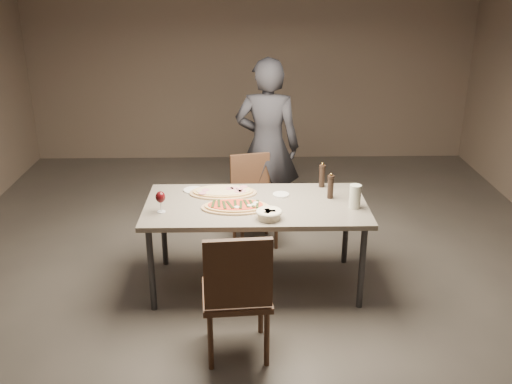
{
  "coord_description": "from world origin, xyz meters",
  "views": [
    {
      "loc": [
        -0.09,
        -4.27,
        2.54
      ],
      "look_at": [
        0.0,
        0.0,
        0.85
      ],
      "focal_mm": 40.0,
      "sensor_mm": 36.0,
      "label": 1
    }
  ],
  "objects_px": {
    "zucchini_pizza": "(236,206)",
    "pepper_mill_left": "(322,176)",
    "dining_table": "(256,210)",
    "carafe": "(355,196)",
    "diner": "(267,146)",
    "chair_far": "(253,194)",
    "bread_basket": "(269,214)",
    "ham_pizza": "(223,192)",
    "chair_near": "(237,290)"
  },
  "relations": [
    {
      "from": "carafe",
      "to": "diner",
      "type": "xyz_separation_m",
      "value": [
        -0.65,
        1.25,
        0.03
      ]
    },
    {
      "from": "ham_pizza",
      "to": "bread_basket",
      "type": "bearing_deg",
      "value": -53.11
    },
    {
      "from": "dining_table",
      "to": "chair_near",
      "type": "relative_size",
      "value": 1.85
    },
    {
      "from": "dining_table",
      "to": "carafe",
      "type": "distance_m",
      "value": 0.8
    },
    {
      "from": "diner",
      "to": "bread_basket",
      "type": "bearing_deg",
      "value": 97.56
    },
    {
      "from": "zucchini_pizza",
      "to": "dining_table",
      "type": "bearing_deg",
      "value": 7.21
    },
    {
      "from": "bread_basket",
      "to": "carafe",
      "type": "distance_m",
      "value": 0.72
    },
    {
      "from": "dining_table",
      "to": "diner",
      "type": "height_order",
      "value": "diner"
    },
    {
      "from": "chair_near",
      "to": "pepper_mill_left",
      "type": "bearing_deg",
      "value": 57.26
    },
    {
      "from": "bread_basket",
      "to": "ham_pizza",
      "type": "bearing_deg",
      "value": 124.9
    },
    {
      "from": "carafe",
      "to": "chair_near",
      "type": "relative_size",
      "value": 0.2
    },
    {
      "from": "dining_table",
      "to": "zucchini_pizza",
      "type": "xyz_separation_m",
      "value": [
        -0.16,
        -0.1,
        0.07
      ]
    },
    {
      "from": "zucchini_pizza",
      "to": "chair_far",
      "type": "xyz_separation_m",
      "value": [
        0.15,
        0.96,
        -0.28
      ]
    },
    {
      "from": "bread_basket",
      "to": "pepper_mill_left",
      "type": "height_order",
      "value": "pepper_mill_left"
    },
    {
      "from": "zucchini_pizza",
      "to": "pepper_mill_left",
      "type": "bearing_deg",
      "value": 8.64
    },
    {
      "from": "dining_table",
      "to": "chair_far",
      "type": "distance_m",
      "value": 0.89
    },
    {
      "from": "pepper_mill_left",
      "to": "diner",
      "type": "distance_m",
      "value": 0.9
    },
    {
      "from": "zucchini_pizza",
      "to": "carafe",
      "type": "relative_size",
      "value": 2.83
    },
    {
      "from": "dining_table",
      "to": "ham_pizza",
      "type": "distance_m",
      "value": 0.36
    },
    {
      "from": "ham_pizza",
      "to": "carafe",
      "type": "distance_m",
      "value": 1.11
    },
    {
      "from": "ham_pizza",
      "to": "chair_far",
      "type": "relative_size",
      "value": 0.66
    },
    {
      "from": "chair_near",
      "to": "chair_far",
      "type": "distance_m",
      "value": 1.86
    },
    {
      "from": "pepper_mill_left",
      "to": "chair_far",
      "type": "height_order",
      "value": "pepper_mill_left"
    },
    {
      "from": "zucchini_pizza",
      "to": "bread_basket",
      "type": "bearing_deg",
      "value": -62.19
    },
    {
      "from": "pepper_mill_left",
      "to": "diner",
      "type": "bearing_deg",
      "value": 119.46
    },
    {
      "from": "bread_basket",
      "to": "chair_near",
      "type": "height_order",
      "value": "chair_near"
    },
    {
      "from": "bread_basket",
      "to": "pepper_mill_left",
      "type": "bearing_deg",
      "value": 53.88
    },
    {
      "from": "dining_table",
      "to": "zucchini_pizza",
      "type": "height_order",
      "value": "zucchini_pizza"
    },
    {
      "from": "ham_pizza",
      "to": "carafe",
      "type": "xyz_separation_m",
      "value": [
        1.06,
        -0.32,
        0.08
      ]
    },
    {
      "from": "pepper_mill_left",
      "to": "dining_table",
      "type": "bearing_deg",
      "value": -147.86
    },
    {
      "from": "ham_pizza",
      "to": "diner",
      "type": "xyz_separation_m",
      "value": [
        0.41,
        0.93,
        0.11
      ]
    },
    {
      "from": "bread_basket",
      "to": "chair_near",
      "type": "bearing_deg",
      "value": -109.18
    },
    {
      "from": "dining_table",
      "to": "diner",
      "type": "xyz_separation_m",
      "value": [
        0.14,
        1.15,
        0.19
      ]
    },
    {
      "from": "ham_pizza",
      "to": "chair_near",
      "type": "height_order",
      "value": "chair_near"
    },
    {
      "from": "bread_basket",
      "to": "carafe",
      "type": "height_order",
      "value": "carafe"
    },
    {
      "from": "dining_table",
      "to": "pepper_mill_left",
      "type": "distance_m",
      "value": 0.71
    },
    {
      "from": "dining_table",
      "to": "pepper_mill_left",
      "type": "height_order",
      "value": "pepper_mill_left"
    },
    {
      "from": "carafe",
      "to": "diner",
      "type": "relative_size",
      "value": 0.11
    },
    {
      "from": "zucchini_pizza",
      "to": "chair_near",
      "type": "xyz_separation_m",
      "value": [
        0.02,
        -0.9,
        -0.22
      ]
    },
    {
      "from": "pepper_mill_left",
      "to": "chair_near",
      "type": "relative_size",
      "value": 0.23
    },
    {
      "from": "bread_basket",
      "to": "carafe",
      "type": "xyz_separation_m",
      "value": [
        0.69,
        0.2,
        0.05
      ]
    },
    {
      "from": "dining_table",
      "to": "carafe",
      "type": "height_order",
      "value": "carafe"
    },
    {
      "from": "zucchini_pizza",
      "to": "chair_near",
      "type": "distance_m",
      "value": 0.92
    },
    {
      "from": "zucchini_pizza",
      "to": "bread_basket",
      "type": "relative_size",
      "value": 2.69
    },
    {
      "from": "chair_near",
      "to": "diner",
      "type": "distance_m",
      "value": 2.19
    },
    {
      "from": "pepper_mill_left",
      "to": "chair_near",
      "type": "bearing_deg",
      "value": -118.21
    },
    {
      "from": "ham_pizza",
      "to": "carafe",
      "type": "height_order",
      "value": "carafe"
    },
    {
      "from": "zucchini_pizza",
      "to": "ham_pizza",
      "type": "distance_m",
      "value": 0.33
    },
    {
      "from": "dining_table",
      "to": "chair_near",
      "type": "xyz_separation_m",
      "value": [
        -0.15,
        -0.99,
        -0.15
      ]
    },
    {
      "from": "bread_basket",
      "to": "diner",
      "type": "xyz_separation_m",
      "value": [
        0.04,
        1.46,
        0.09
      ]
    }
  ]
}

